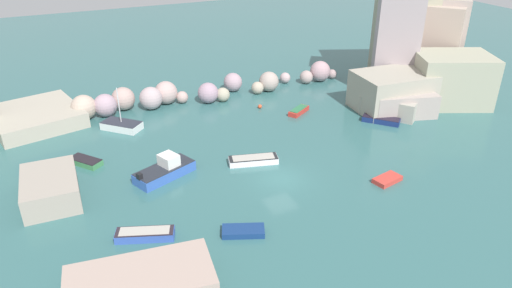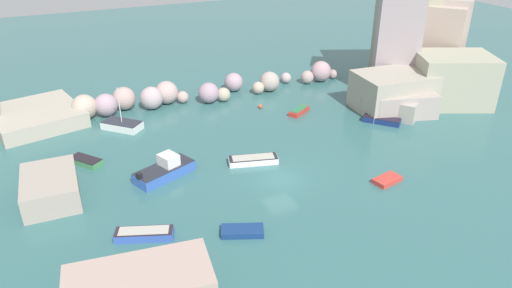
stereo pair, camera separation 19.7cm
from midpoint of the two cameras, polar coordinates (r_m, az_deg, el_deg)
name	(u,v)px [view 2 (the right image)]	position (r m, az deg, el deg)	size (l,w,h in m)	color
cove_water	(281,179)	(39.86, 3.13, -4.25)	(160.00, 160.00, 0.00)	#336363
cliff_headland_right	(419,48)	(61.93, 19.16, 10.87)	(20.08, 17.93, 14.61)	#AA9A92
rock_breakwater	(196,91)	(55.79, -7.16, 6.38)	(33.30, 4.68, 2.68)	#B8A190
stone_dock	(139,284)	(29.61, -13.74, -16.09)	(8.54, 4.22, 1.57)	tan
channel_buoy	(260,106)	(53.54, 0.64, 4.56)	(0.45, 0.45, 0.45)	#E04C28
moored_boat_0	(387,180)	(40.82, 15.70, -4.18)	(2.64, 1.77, 0.41)	red
moored_boat_1	(165,170)	(40.61, -10.80, -3.07)	(5.59, 3.91, 1.89)	#355DB8
moored_boat_2	(382,120)	(51.61, 15.03, 2.81)	(3.50, 3.72, 0.62)	navy
moored_boat_3	(253,160)	(42.02, -0.21, -1.93)	(4.57, 2.41, 0.62)	silver
moored_boat_4	(86,161)	(44.55, -19.77, -1.95)	(2.86, 3.16, 0.56)	#3F8650
moored_boat_5	(122,125)	(50.32, -15.76, 2.21)	(4.17, 4.18, 4.48)	silver
moored_boat_6	(144,234)	(33.98, -13.19, -10.53)	(4.17, 2.50, 0.67)	#3658B9
moored_boat_7	(242,231)	(33.59, -1.48, -10.47)	(3.25, 2.36, 0.44)	navy
moored_boat_8	(299,111)	(52.44, 5.35, 4.01)	(3.06, 2.45, 0.58)	red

